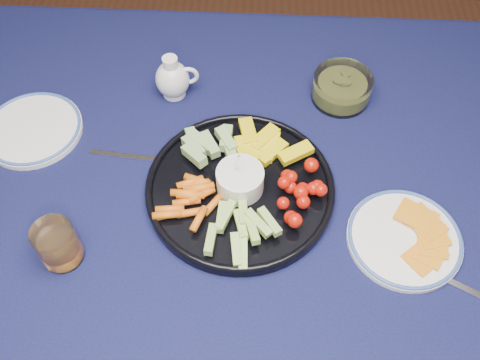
{
  "coord_description": "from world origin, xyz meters",
  "views": [
    {
      "loc": [
        0.07,
        -0.52,
        1.56
      ],
      "look_at": [
        0.04,
        0.02,
        0.78
      ],
      "focal_mm": 40.0,
      "sensor_mm": 36.0,
      "label": 1
    }
  ],
  "objects_px": {
    "dining_table": "(217,224)",
    "cheese_plate": "(405,238)",
    "side_plate_extra": "(33,129)",
    "creamer_pitcher": "(173,79)",
    "crudite_platter": "(239,185)",
    "pickle_bowl": "(341,89)",
    "juice_tumbler": "(58,246)"
  },
  "relations": [
    {
      "from": "cheese_plate",
      "to": "creamer_pitcher",
      "type": "bearing_deg",
      "value": 143.07
    },
    {
      "from": "dining_table",
      "to": "side_plate_extra",
      "type": "bearing_deg",
      "value": 159.2
    },
    {
      "from": "pickle_bowl",
      "to": "side_plate_extra",
      "type": "height_order",
      "value": "pickle_bowl"
    },
    {
      "from": "cheese_plate",
      "to": "pickle_bowl",
      "type": "bearing_deg",
      "value": 105.27
    },
    {
      "from": "crudite_platter",
      "to": "cheese_plate",
      "type": "relative_size",
      "value": 1.74
    },
    {
      "from": "creamer_pitcher",
      "to": "pickle_bowl",
      "type": "xyz_separation_m",
      "value": [
        0.35,
        0.01,
        -0.02
      ]
    },
    {
      "from": "creamer_pitcher",
      "to": "side_plate_extra",
      "type": "distance_m",
      "value": 0.3
    },
    {
      "from": "crudite_platter",
      "to": "dining_table",
      "type": "bearing_deg",
      "value": -153.44
    },
    {
      "from": "crudite_platter",
      "to": "cheese_plate",
      "type": "distance_m",
      "value": 0.3
    },
    {
      "from": "pickle_bowl",
      "to": "side_plate_extra",
      "type": "bearing_deg",
      "value": -168.45
    },
    {
      "from": "pickle_bowl",
      "to": "cheese_plate",
      "type": "distance_m",
      "value": 0.35
    },
    {
      "from": "juice_tumbler",
      "to": "cheese_plate",
      "type": "bearing_deg",
      "value": 5.84
    },
    {
      "from": "dining_table",
      "to": "creamer_pitcher",
      "type": "xyz_separation_m",
      "value": [
        -0.11,
        0.26,
        0.13
      ]
    },
    {
      "from": "dining_table",
      "to": "cheese_plate",
      "type": "relative_size",
      "value": 8.45
    },
    {
      "from": "side_plate_extra",
      "to": "juice_tumbler",
      "type": "bearing_deg",
      "value": -64.8
    },
    {
      "from": "pickle_bowl",
      "to": "juice_tumbler",
      "type": "bearing_deg",
      "value": -141.04
    },
    {
      "from": "cheese_plate",
      "to": "side_plate_extra",
      "type": "height_order",
      "value": "cheese_plate"
    },
    {
      "from": "crudite_platter",
      "to": "side_plate_extra",
      "type": "relative_size",
      "value": 1.78
    },
    {
      "from": "pickle_bowl",
      "to": "juice_tumbler",
      "type": "height_order",
      "value": "juice_tumbler"
    },
    {
      "from": "dining_table",
      "to": "crudite_platter",
      "type": "bearing_deg",
      "value": 26.56
    },
    {
      "from": "crudite_platter",
      "to": "creamer_pitcher",
      "type": "bearing_deg",
      "value": 121.55
    },
    {
      "from": "crudite_platter",
      "to": "pickle_bowl",
      "type": "xyz_separation_m",
      "value": [
        0.2,
        0.25,
        0.01
      ]
    },
    {
      "from": "dining_table",
      "to": "cheese_plate",
      "type": "bearing_deg",
      "value": -11.49
    },
    {
      "from": "dining_table",
      "to": "pickle_bowl",
      "type": "height_order",
      "value": "pickle_bowl"
    },
    {
      "from": "creamer_pitcher",
      "to": "juice_tumbler",
      "type": "height_order",
      "value": "creamer_pitcher"
    },
    {
      "from": "cheese_plate",
      "to": "juice_tumbler",
      "type": "distance_m",
      "value": 0.58
    },
    {
      "from": "cheese_plate",
      "to": "side_plate_extra",
      "type": "relative_size",
      "value": 1.02
    },
    {
      "from": "dining_table",
      "to": "pickle_bowl",
      "type": "xyz_separation_m",
      "value": [
        0.24,
        0.27,
        0.11
      ]
    },
    {
      "from": "creamer_pitcher",
      "to": "side_plate_extra",
      "type": "xyz_separation_m",
      "value": [
        -0.27,
        -0.12,
        -0.03
      ]
    },
    {
      "from": "cheese_plate",
      "to": "side_plate_extra",
      "type": "xyz_separation_m",
      "value": [
        -0.71,
        0.21,
        -0.0
      ]
    },
    {
      "from": "crudite_platter",
      "to": "cheese_plate",
      "type": "xyz_separation_m",
      "value": [
        0.29,
        -0.09,
        -0.01
      ]
    },
    {
      "from": "cheese_plate",
      "to": "juice_tumbler",
      "type": "relative_size",
      "value": 2.41
    }
  ]
}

